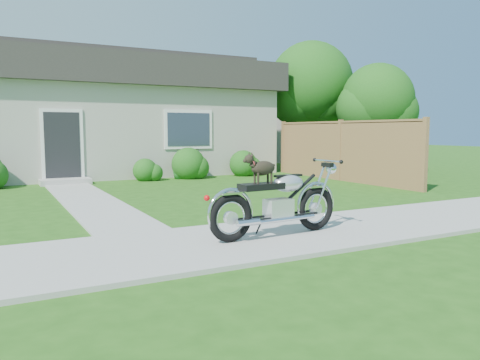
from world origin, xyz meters
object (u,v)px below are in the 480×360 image
object	(u,v)px
house	(94,114)
tree_far	(314,88)
tree_near	(381,103)
motorcycle_with_dog	(278,200)
fence	(340,150)
potted_plant_right	(179,167)

from	to	relation	value
house	tree_far	distance (m)	8.60
tree_near	house	bearing A→B (deg)	151.40
tree_far	motorcycle_with_dog	world-z (taller)	tree_far
house	fence	distance (m)	8.96
house	motorcycle_with_dog	xyz separation A→B (m)	(0.27, -12.09, -1.60)
tree_far	house	bearing A→B (deg)	164.40
house	tree_far	size ratio (longest dim) A/B	2.46
house	fence	size ratio (longest dim) A/B	1.90
tree_near	potted_plant_right	bearing A→B (deg)	167.72
house	potted_plant_right	bearing A→B (deg)	-59.96
house	tree_near	bearing A→B (deg)	-28.60
tree_near	fence	bearing A→B (deg)	-156.86
tree_near	potted_plant_right	xyz separation A→B (m)	(-7.20, 1.57, -2.16)
motorcycle_with_dog	potted_plant_right	bearing A→B (deg)	75.28
tree_far	motorcycle_with_dog	distance (m)	12.91
house	motorcycle_with_dog	size ratio (longest dim) A/B	5.66
house	tree_near	world-z (taller)	house
potted_plant_right	motorcycle_with_dog	bearing A→B (deg)	-101.28
tree_far	motorcycle_with_dog	size ratio (longest dim) A/B	2.30
tree_far	potted_plant_right	bearing A→B (deg)	-169.52
fence	motorcycle_with_dog	world-z (taller)	fence
house	tree_near	xyz separation A→B (m)	(9.19, -5.01, 0.39)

